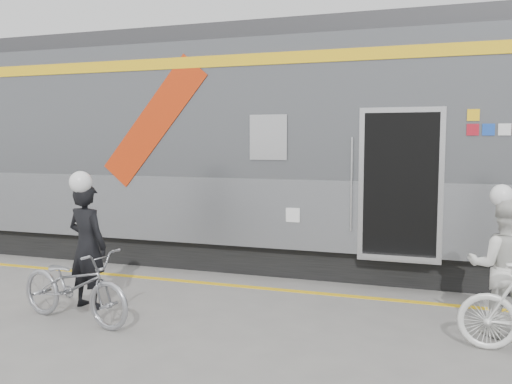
% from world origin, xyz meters
% --- Properties ---
extents(ground, '(90.00, 90.00, 0.00)m').
position_xyz_m(ground, '(0.00, 0.00, 0.00)').
color(ground, slate).
rests_on(ground, ground).
extents(train, '(24.00, 3.17, 4.10)m').
position_xyz_m(train, '(-0.25, 4.19, 2.05)').
color(train, black).
rests_on(train, ground).
extents(safety_strip, '(24.00, 0.12, 0.01)m').
position_xyz_m(safety_strip, '(0.00, 2.15, 0.00)').
color(safety_strip, yellow).
rests_on(safety_strip, ground).
extents(man, '(0.67, 0.50, 1.65)m').
position_xyz_m(man, '(-1.89, 0.55, 0.83)').
color(man, black).
rests_on(man, ground).
extents(bicycle_left, '(1.81, 0.92, 0.91)m').
position_xyz_m(bicycle_left, '(-1.69, 0.00, 0.45)').
color(bicycle_left, '#98999F').
rests_on(bicycle_left, ground).
extents(woman, '(0.78, 0.62, 1.57)m').
position_xyz_m(woman, '(3.18, 1.18, 0.79)').
color(woman, silver).
rests_on(woman, ground).
extents(helmet_man, '(0.29, 0.29, 0.29)m').
position_xyz_m(helmet_man, '(-1.89, 0.55, 1.79)').
color(helmet_man, white).
rests_on(helmet_man, man).
extents(helmet_woman, '(0.25, 0.25, 0.25)m').
position_xyz_m(helmet_woman, '(3.18, 1.18, 1.70)').
color(helmet_woman, white).
rests_on(helmet_woman, woman).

